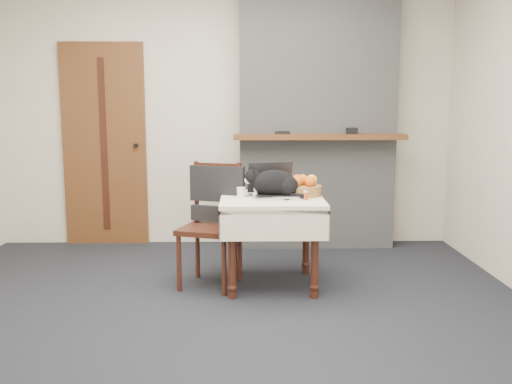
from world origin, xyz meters
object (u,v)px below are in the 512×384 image
(side_table, at_px, (272,212))
(cat, at_px, (275,184))
(pill_bottle, at_px, (306,195))
(chair, at_px, (214,207))
(cream_jar, at_px, (241,192))
(laptop, at_px, (273,188))
(fruit_basket, at_px, (303,187))
(door, at_px, (105,145))

(side_table, xyz_separation_m, cat, (0.03, 0.02, 0.22))
(side_table, xyz_separation_m, pill_bottle, (0.25, -0.12, 0.15))
(pill_bottle, relative_size, chair, 0.07)
(cat, height_order, cream_jar, cat)
(side_table, bearing_deg, laptop, 73.84)
(cream_jar, xyz_separation_m, fruit_basket, (0.49, 0.07, 0.03))
(door, height_order, pill_bottle, door)
(door, bearing_deg, laptop, -40.26)
(cream_jar, relative_size, pill_bottle, 1.09)
(cat, height_order, fruit_basket, cat)
(fruit_basket, height_order, chair, chair)
(side_table, relative_size, chair, 0.82)
(laptop, bearing_deg, fruit_basket, -1.13)
(door, relative_size, cat, 4.20)
(laptop, relative_size, fruit_basket, 1.46)
(cat, xyz_separation_m, chair, (-0.47, 0.07, -0.19))
(cream_jar, bearing_deg, side_table, -2.40)
(side_table, relative_size, laptop, 1.90)
(chair, bearing_deg, cream_jar, -0.96)
(laptop, height_order, cream_jar, laptop)
(fruit_basket, distance_m, chair, 0.72)
(pill_bottle, bearing_deg, fruit_basket, 88.63)
(door, bearing_deg, fruit_basket, -35.37)
(cat, xyz_separation_m, cream_jar, (-0.26, -0.01, -0.06))
(fruit_basket, bearing_deg, side_table, -161.74)
(side_table, distance_m, chair, 0.46)
(cream_jar, xyz_separation_m, chair, (-0.21, 0.07, -0.13))
(door, distance_m, laptop, 2.13)
(fruit_basket, bearing_deg, laptop, -168.31)
(side_table, relative_size, cat, 1.64)
(laptop, height_order, cat, laptop)
(cream_jar, bearing_deg, chair, 161.09)
(laptop, xyz_separation_m, chair, (-0.46, 0.05, -0.16))
(cat, bearing_deg, laptop, 145.48)
(cat, distance_m, chair, 0.52)
(cream_jar, bearing_deg, laptop, 5.35)
(laptop, xyz_separation_m, fruit_basket, (0.24, 0.05, -0.00))
(side_table, xyz_separation_m, cream_jar, (-0.24, 0.01, 0.15))
(laptop, relative_size, cat, 0.87)
(cat, relative_size, cream_jar, 6.26)
(door, distance_m, cream_jar, 1.97)
(fruit_basket, bearing_deg, door, 144.63)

